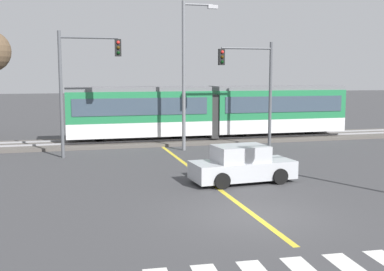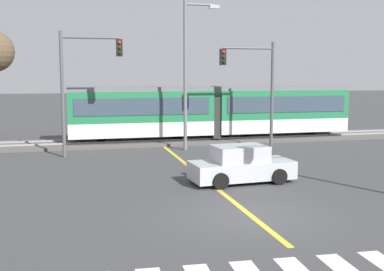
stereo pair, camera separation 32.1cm
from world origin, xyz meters
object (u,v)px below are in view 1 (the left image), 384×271
light_rail_tram (210,110)px  street_lamp_centre (187,67)px  sedan_crossing (242,165)px  traffic_light_far_left (80,75)px  traffic_light_far_right (254,79)px

light_rail_tram → street_lamp_centre: 5.07m
sedan_crossing → traffic_light_far_left: 10.58m
sedan_crossing → traffic_light_far_left: (-6.11, 7.83, 3.65)m
traffic_light_far_left → traffic_light_far_right: (9.68, -0.11, -0.26)m
sedan_crossing → street_lamp_centre: bearing=91.0°
sedan_crossing → street_lamp_centre: 9.56m
light_rail_tram → traffic_light_far_right: 5.01m
traffic_light_far_left → street_lamp_centre: bearing=7.7°
sedan_crossing → street_lamp_centre: size_ratio=0.51×
light_rail_tram → traffic_light_far_left: 9.71m
light_rail_tram → sedan_crossing: (-2.30, -12.11, -1.35)m
light_rail_tram → sedan_crossing: size_ratio=4.28×
sedan_crossing → traffic_light_far_right: 9.16m
light_rail_tram → traffic_light_far_left: size_ratio=2.80×
traffic_light_far_left → traffic_light_far_right: bearing=-0.7°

